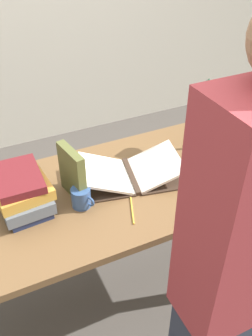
{
  "coord_description": "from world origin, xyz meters",
  "views": [
    {
      "loc": [
        -0.53,
        -1.22,
        1.87
      ],
      "look_at": [
        0.05,
        0.01,
        0.85
      ],
      "focal_mm": 40.0,
      "sensor_mm": 36.0,
      "label": 1
    }
  ],
  "objects_px": {
    "pencil": "(132,210)",
    "person_reader": "(233,294)",
    "book_stack_tall": "(21,190)",
    "coffee_mug": "(81,197)",
    "reading_lamp": "(206,101)",
    "open_book": "(131,173)",
    "book_standing_upright": "(72,173)"
  },
  "relations": [
    {
      "from": "book_stack_tall",
      "to": "open_book",
      "type": "bearing_deg",
      "value": -2.92
    },
    {
      "from": "pencil",
      "to": "person_reader",
      "type": "bearing_deg",
      "value": -81.95
    },
    {
      "from": "book_stack_tall",
      "to": "pencil",
      "type": "xyz_separation_m",
      "value": [
        0.41,
        -0.23,
        -0.08
      ]
    },
    {
      "from": "book_stack_tall",
      "to": "coffee_mug",
      "type": "distance_m",
      "value": 0.25
    },
    {
      "from": "book_stack_tall",
      "to": "person_reader",
      "type": "bearing_deg",
      "value": -58.38
    },
    {
      "from": "book_stack_tall",
      "to": "coffee_mug",
      "type": "relative_size",
      "value": 2.93
    },
    {
      "from": "person_reader",
      "to": "open_book",
      "type": "bearing_deg",
      "value": -91.33
    },
    {
      "from": "book_stack_tall",
      "to": "pencil",
      "type": "distance_m",
      "value": 0.47
    },
    {
      "from": "open_book",
      "to": "person_reader",
      "type": "relative_size",
      "value": 0.32
    },
    {
      "from": "reading_lamp",
      "to": "coffee_mug",
      "type": "relative_size",
      "value": 3.65
    },
    {
      "from": "book_standing_upright",
      "to": "coffee_mug",
      "type": "bearing_deg",
      "value": -95.9
    },
    {
      "from": "book_stack_tall",
      "to": "person_reader",
      "type": "distance_m",
      "value": 0.92
    },
    {
      "from": "reading_lamp",
      "to": "coffee_mug",
      "type": "bearing_deg",
      "value": -167.11
    },
    {
      "from": "reading_lamp",
      "to": "book_stack_tall",
      "type": "bearing_deg",
      "value": -176.68
    },
    {
      "from": "open_book",
      "to": "pencil",
      "type": "height_order",
      "value": "open_book"
    },
    {
      "from": "book_stack_tall",
      "to": "reading_lamp",
      "type": "xyz_separation_m",
      "value": [
        0.94,
        0.05,
        0.19
      ]
    },
    {
      "from": "reading_lamp",
      "to": "pencil",
      "type": "bearing_deg",
      "value": -151.85
    },
    {
      "from": "reading_lamp",
      "to": "open_book",
      "type": "bearing_deg",
      "value": -169.67
    },
    {
      "from": "open_book",
      "to": "book_standing_upright",
      "type": "bearing_deg",
      "value": -167.96
    },
    {
      "from": "coffee_mug",
      "to": "person_reader",
      "type": "height_order",
      "value": "person_reader"
    },
    {
      "from": "coffee_mug",
      "to": "pencil",
      "type": "distance_m",
      "value": 0.22
    },
    {
      "from": "book_standing_upright",
      "to": "coffee_mug",
      "type": "height_order",
      "value": "book_standing_upright"
    },
    {
      "from": "book_stack_tall",
      "to": "book_standing_upright",
      "type": "height_order",
      "value": "book_standing_upright"
    },
    {
      "from": "book_stack_tall",
      "to": "reading_lamp",
      "type": "relative_size",
      "value": 0.8
    },
    {
      "from": "book_stack_tall",
      "to": "coffee_mug",
      "type": "xyz_separation_m",
      "value": [
        0.23,
        -0.11,
        -0.04
      ]
    },
    {
      "from": "open_book",
      "to": "book_stack_tall",
      "type": "xyz_separation_m",
      "value": [
        -0.5,
        0.03,
        0.05
      ]
    },
    {
      "from": "open_book",
      "to": "person_reader",
      "type": "xyz_separation_m",
      "value": [
        -0.02,
        -0.76,
        0.06
      ]
    },
    {
      "from": "open_book",
      "to": "coffee_mug",
      "type": "xyz_separation_m",
      "value": [
        -0.28,
        -0.08,
        0.02
      ]
    },
    {
      "from": "book_standing_upright",
      "to": "reading_lamp",
      "type": "xyz_separation_m",
      "value": [
        0.72,
        0.08,
        0.15
      ]
    },
    {
      "from": "book_standing_upright",
      "to": "pencil",
      "type": "relative_size",
      "value": 1.55
    },
    {
      "from": "book_standing_upright",
      "to": "reading_lamp",
      "type": "bearing_deg",
      "value": -3.71
    },
    {
      "from": "book_stack_tall",
      "to": "pencil",
      "type": "height_order",
      "value": "book_stack_tall"
    }
  ]
}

